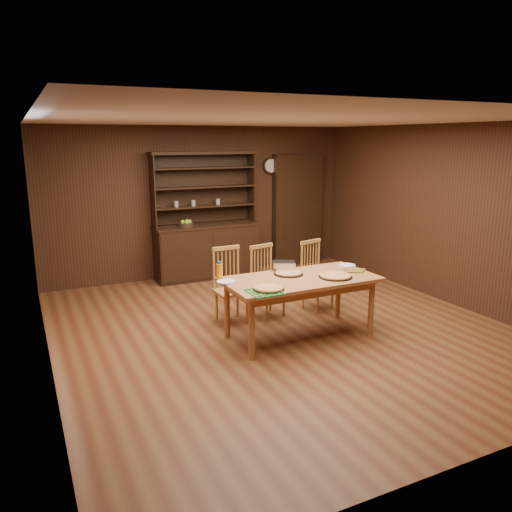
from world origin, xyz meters
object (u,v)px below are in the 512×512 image
dining_table (300,284)px  chair_center (265,279)px  chair_left (229,282)px  juice_bottle (219,271)px  china_hutch (207,244)px  chair_right (315,273)px

dining_table → chair_center: size_ratio=1.88×
chair_left → juice_bottle: (-0.35, -0.56, 0.32)m
chair_left → chair_center: (0.53, -0.01, -0.01)m
chair_center → juice_bottle: 1.09m
china_hutch → juice_bottle: 2.86m
chair_right → juice_bottle: (-1.65, -0.50, 0.33)m
dining_table → china_hutch: bearing=91.4°
chair_right → chair_left: bearing=163.5°
dining_table → chair_center: chair_center is taller
chair_left → chair_center: size_ratio=1.02×
china_hutch → chair_right: bearing=-69.9°
chair_right → juice_bottle: size_ratio=4.37×
china_hutch → chair_right: size_ratio=2.21×
chair_left → juice_bottle: bearing=-124.2°
chair_left → chair_right: chair_left is taller
china_hutch → dining_table: bearing=-88.6°
juice_bottle → chair_right: bearing=16.9°
chair_center → juice_bottle: bearing=-161.2°
china_hutch → chair_right: china_hutch is taller
dining_table → chair_center: bearing=91.7°
china_hutch → chair_left: (-0.48, -2.17, -0.07)m
china_hutch → chair_center: 2.18m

